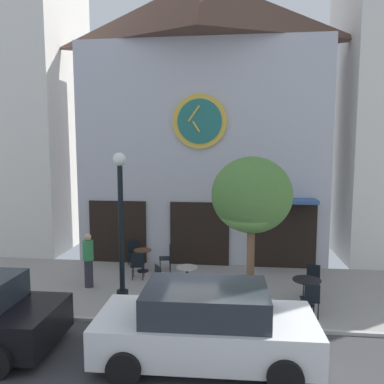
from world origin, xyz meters
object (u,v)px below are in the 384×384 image
object	(u,v)px
cafe_chair_outer	(311,298)
cafe_chair_left_end	(138,264)
cafe_chair_mid_row	(161,278)
cafe_table_center	(187,275)
parked_car_white	(206,325)
pedestrian_green	(88,259)
cafe_table_center_right	(307,286)
cafe_chair_near_lamp	(133,251)
cafe_chair_right_end	(167,256)
cafe_chair_near_tree	(312,278)
street_lamp	(121,228)
cafe_table_near_door	(143,257)
street_tree	(252,196)

from	to	relation	value
cafe_chair_outer	cafe_chair_left_end	distance (m)	5.50
cafe_chair_left_end	cafe_chair_mid_row	distance (m)	1.60
cafe_table_center	cafe_chair_outer	world-z (taller)	cafe_chair_outer
parked_car_white	pedestrian_green	bearing A→B (deg)	136.30
cafe_table_center	cafe_chair_left_end	size ratio (longest dim) A/B	0.81
cafe_table_center_right	cafe_chair_near_lamp	xyz separation A→B (m)	(-5.60, 2.97, -0.01)
cafe_table_center	cafe_chair_right_end	distance (m)	1.97
cafe_chair_near_lamp	cafe_chair_near_tree	size ratio (longest dim) A/B	1.00
cafe_chair_outer	cafe_chair_near_tree	bearing A→B (deg)	77.74
cafe_chair_near_lamp	pedestrian_green	distance (m)	2.43
cafe_chair_left_end	cafe_table_center_right	bearing A→B (deg)	-16.53
cafe_chair_mid_row	pedestrian_green	xyz separation A→B (m)	(-2.34, 0.43, 0.33)
street_lamp	cafe_chair_mid_row	bearing A→B (deg)	34.74
cafe_chair_right_end	cafe_chair_near_lamp	size ratio (longest dim) A/B	1.00
cafe_table_near_door	cafe_chair_mid_row	distance (m)	2.31
cafe_chair_left_end	cafe_chair_near_tree	bearing A→B (deg)	-7.98
cafe_table_near_door	cafe_chair_left_end	distance (m)	0.82
street_tree	cafe_chair_near_lamp	bearing A→B (deg)	139.31
street_lamp	street_tree	size ratio (longest dim) A/B	1.02
cafe_chair_right_end	cafe_chair_outer	world-z (taller)	same
cafe_table_near_door	cafe_table_center_right	xyz separation A→B (m)	(5.09, -2.32, 0.04)
street_tree	cafe_chair_mid_row	bearing A→B (deg)	162.47
street_tree	pedestrian_green	size ratio (longest dim) A/B	2.42
cafe_table_near_door	cafe_chair_near_lamp	distance (m)	0.82
street_lamp	cafe_chair_right_end	bearing A→B (deg)	75.54
street_lamp	cafe_chair_near_tree	distance (m)	5.63
cafe_chair_left_end	pedestrian_green	bearing A→B (deg)	-148.72
cafe_chair_near_tree	cafe_table_center_right	bearing A→B (deg)	-111.40
street_lamp	parked_car_white	distance (m)	3.86
cafe_chair_near_tree	street_tree	bearing A→B (deg)	-144.98
street_tree	pedestrian_green	distance (m)	5.45
cafe_table_center_right	cafe_chair_near_lamp	size ratio (longest dim) A/B	0.84
cafe_table_center	parked_car_white	bearing A→B (deg)	-77.26
cafe_chair_outer	cafe_chair_left_end	xyz separation A→B (m)	(-5.01, 2.28, 0.00)
cafe_table_center_right	cafe_chair_left_end	bearing A→B (deg)	163.47
cafe_table_center	cafe_chair_near_tree	world-z (taller)	cafe_chair_near_tree
cafe_chair_near_tree	cafe_chair_mid_row	world-z (taller)	same
cafe_table_near_door	cafe_chair_near_tree	bearing A→B (deg)	-16.26
cafe_chair_outer	cafe_chair_near_tree	size ratio (longest dim) A/B	1.00
parked_car_white	street_tree	bearing A→B (deg)	68.84
cafe_chair_near_lamp	pedestrian_green	bearing A→B (deg)	-109.00
cafe_table_near_door	cafe_chair_left_end	world-z (taller)	cafe_chair_left_end
street_lamp	street_tree	distance (m)	3.59
street_lamp	cafe_table_center_right	distance (m)	5.24
cafe_chair_right_end	parked_car_white	bearing A→B (deg)	-72.28
cafe_chair_right_end	pedestrian_green	world-z (taller)	pedestrian_green
cafe_chair_left_end	cafe_chair_mid_row	size ratio (longest dim) A/B	1.00
street_tree	cafe_table_near_door	xyz separation A→B (m)	(-3.55, 2.85, -2.55)
cafe_chair_left_end	parked_car_white	distance (m)	5.19
cafe_chair_near_lamp	cafe_chair_right_end	bearing A→B (deg)	-20.15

